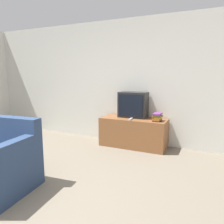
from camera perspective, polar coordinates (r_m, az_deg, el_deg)
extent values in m
cube|color=silver|center=(4.97, -2.43, 7.91)|extent=(9.00, 0.06, 2.60)
cube|color=brown|center=(4.50, 5.61, -5.32)|extent=(1.33, 0.52, 0.59)
cube|color=black|center=(4.51, 5.53, 1.90)|extent=(0.58, 0.30, 0.52)
cube|color=black|center=(4.37, 4.86, 1.65)|extent=(0.50, 0.01, 0.44)
cube|color=navy|center=(2.89, -23.85, -13.60)|extent=(0.22, 0.87, 0.71)
cube|color=black|center=(4.22, 11.75, -2.26)|extent=(0.16, 0.17, 0.02)
cube|color=#995623|center=(4.22, 11.66, -1.93)|extent=(0.16, 0.18, 0.03)
cube|color=gold|center=(4.23, 11.93, -1.48)|extent=(0.11, 0.16, 0.03)
cube|color=#995623|center=(4.22, 11.78, -1.10)|extent=(0.17, 0.20, 0.03)
cube|color=#2D753D|center=(4.21, 11.72, -0.80)|extent=(0.16, 0.18, 0.02)
cube|color=#7A3884|center=(4.21, 11.81, -0.44)|extent=(0.14, 0.22, 0.03)
cube|color=#B7B7B7|center=(4.30, 4.90, -1.84)|extent=(0.06, 0.20, 0.02)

